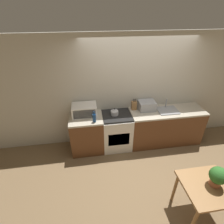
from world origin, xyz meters
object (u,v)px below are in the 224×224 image
Objects in this scene: bottle at (94,118)px; dining_table at (206,190)px; kettle at (115,112)px; toaster_oven at (147,106)px; stove_range at (117,131)px; microwave at (84,110)px.

bottle reaches higher than dining_table.
toaster_oven is (0.79, 0.11, 0.04)m from kettle.
microwave reaches higher than stove_range.
kettle reaches higher than dining_table.
bottle is at bearing -56.00° from microwave.
microwave reaches higher than toaster_oven.
kettle is 0.80m from toaster_oven.
microwave reaches higher than kettle.
stove_range is 0.93m from microwave.
kettle is at bearing -6.81° from microwave.
kettle is 2.22m from dining_table.
dining_table is (1.76, -1.98, -0.41)m from microwave.
stove_range is at bearing -169.66° from toaster_oven.
bottle is 0.34× the size of dining_table.
microwave is 2.69m from dining_table.
toaster_oven is (0.74, 0.13, 0.56)m from stove_range.
dining_table is at bearing -47.22° from bottle.
dining_table is at bearing -60.95° from stove_range.
stove_range is at bearing 119.05° from dining_table.
bottle is at bearing -159.77° from stove_range.
toaster_oven reaches higher than stove_range.
microwave is (-0.72, 0.10, 0.58)m from stove_range.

